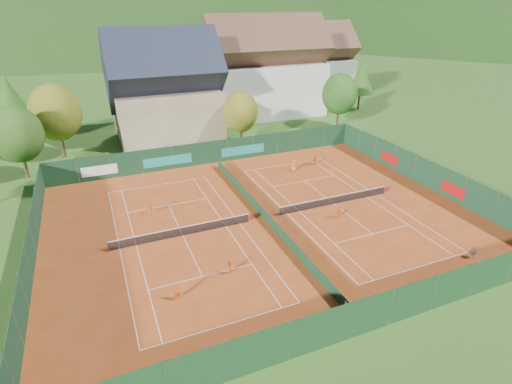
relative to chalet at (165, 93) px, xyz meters
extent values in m
plane|color=#2D561B|center=(3.00, -30.00, -6.64)|extent=(600.00, 600.00, 0.00)
cube|color=#A64118|center=(3.00, -30.00, -6.62)|extent=(40.00, 32.00, 0.01)
cube|color=white|center=(-5.00, -18.12, -6.61)|extent=(10.97, 0.06, 0.00)
cube|color=white|center=(-5.00, -41.88, -6.61)|extent=(10.97, 0.06, 0.00)
cube|color=white|center=(-10.48, -30.00, -6.61)|extent=(0.06, 23.77, 0.00)
cube|color=white|center=(0.49, -30.00, -6.61)|extent=(0.06, 23.77, 0.00)
cube|color=white|center=(-9.12, -30.00, -6.61)|extent=(0.06, 23.77, 0.00)
cube|color=white|center=(-0.88, -30.00, -6.61)|extent=(0.06, 23.77, 0.00)
cube|color=white|center=(-5.00, -23.60, -6.61)|extent=(8.23, 0.06, 0.00)
cube|color=white|center=(-5.00, -36.40, -6.61)|extent=(8.23, 0.06, 0.00)
cube|color=white|center=(-5.00, -30.00, -6.61)|extent=(0.06, 12.80, 0.00)
cube|color=white|center=(11.00, -18.12, -6.61)|extent=(10.97, 0.06, 0.00)
cube|color=white|center=(11.00, -41.88, -6.61)|extent=(10.97, 0.06, 0.00)
cube|color=white|center=(5.51, -30.00, -6.61)|extent=(0.06, 23.77, 0.00)
cube|color=white|center=(16.48, -30.00, -6.61)|extent=(0.06, 23.77, 0.00)
cube|color=white|center=(6.88, -30.00, -6.61)|extent=(0.06, 23.77, 0.00)
cube|color=white|center=(15.12, -30.00, -6.61)|extent=(0.06, 23.77, 0.00)
cube|color=white|center=(11.00, -23.60, -6.61)|extent=(8.23, 0.06, 0.00)
cube|color=white|center=(11.00, -36.40, -6.61)|extent=(8.23, 0.06, 0.00)
cube|color=white|center=(11.00, -30.00, -6.61)|extent=(0.06, 12.80, 0.00)
cylinder|color=#59595B|center=(-11.40, -30.00, -6.11)|extent=(0.10, 0.10, 1.02)
cylinder|color=#59595B|center=(1.40, -30.00, -6.11)|extent=(0.10, 0.10, 1.02)
cube|color=black|center=(-5.00, -30.00, -6.16)|extent=(12.80, 0.02, 0.86)
cube|color=white|center=(-5.00, -30.00, -5.73)|extent=(12.80, 0.04, 0.06)
cube|color=red|center=(1.65, -30.00, -6.17)|extent=(0.40, 0.04, 0.40)
cylinder|color=#59595B|center=(4.60, -30.00, -6.11)|extent=(0.10, 0.10, 1.02)
cylinder|color=#59595B|center=(17.40, -30.00, -6.11)|extent=(0.10, 0.10, 1.02)
cube|color=black|center=(11.00, -30.00, -6.16)|extent=(12.80, 0.02, 0.86)
cube|color=white|center=(11.00, -30.00, -5.73)|extent=(12.80, 0.04, 0.06)
cube|color=red|center=(17.65, -30.00, -6.17)|extent=(0.40, 0.04, 0.40)
cube|color=#143820|center=(3.00, -30.00, -6.12)|extent=(0.03, 28.80, 1.00)
cube|color=#12331C|center=(3.00, -14.00, -5.12)|extent=(40.00, 0.04, 3.00)
cube|color=teal|center=(-3.00, -14.06, -5.42)|extent=(6.00, 0.03, 1.20)
cube|color=teal|center=(7.00, -14.06, -5.42)|extent=(6.00, 0.03, 1.20)
cube|color=silver|center=(-11.00, -14.06, -5.42)|extent=(4.00, 0.03, 1.20)
cube|color=#14381A|center=(3.00, -46.00, -5.12)|extent=(40.00, 0.04, 3.00)
cube|color=#143823|center=(-17.00, -30.00, -5.12)|extent=(0.04, 32.00, 3.00)
cube|color=#153B24|center=(23.00, -30.00, -5.12)|extent=(0.04, 32.00, 3.00)
cube|color=#B21414|center=(22.94, -34.00, -5.42)|extent=(0.03, 3.00, 1.20)
cube|color=#B21414|center=(22.94, -24.00, -5.42)|extent=(0.03, 3.00, 1.20)
cube|color=#C6AF8B|center=(0.00, 0.00, -3.12)|extent=(15.00, 12.00, 7.00)
cube|color=#1E2333|center=(0.00, 0.00, 3.38)|extent=(16.20, 12.00, 12.00)
cube|color=silver|center=(19.00, 6.00, -2.12)|extent=(20.00, 11.00, 9.00)
cube|color=brown|center=(19.00, 6.00, 5.13)|extent=(21.60, 11.00, 11.00)
cube|color=silver|center=(33.00, 14.00, -2.62)|extent=(16.00, 10.00, 8.00)
cube|color=brown|center=(33.00, 14.00, 3.88)|extent=(17.28, 10.00, 10.00)
cylinder|color=#4E381B|center=(-19.00, -10.00, -5.22)|extent=(0.36, 0.36, 2.80)
ellipsoid|color=#295117|center=(-19.00, -10.00, -1.22)|extent=(5.72, 5.72, 6.58)
cylinder|color=#473119|center=(-15.00, -4.00, -5.05)|extent=(0.36, 0.36, 3.15)
ellipsoid|color=olive|center=(-15.00, -4.00, -0.55)|extent=(6.44, 6.44, 7.40)
cylinder|color=#482B19|center=(-21.00, 4.00, -4.87)|extent=(0.36, 0.36, 3.50)
cone|color=#245418|center=(-21.00, 4.00, 0.13)|extent=(5.60, 5.60, 6.50)
cylinder|color=#402A17|center=(9.00, -8.00, -5.40)|extent=(0.36, 0.36, 2.45)
ellipsoid|color=olive|center=(9.00, -8.00, -1.90)|extent=(5.01, 5.01, 5.76)
cylinder|color=#462E19|center=(27.00, -6.00, -5.22)|extent=(0.36, 0.36, 2.80)
ellipsoid|color=#245719|center=(27.00, -6.00, -1.22)|extent=(5.72, 5.72, 6.58)
cylinder|color=#462819|center=(37.00, 2.00, -5.05)|extent=(0.36, 0.36, 3.15)
cone|color=#265317|center=(37.00, 2.00, -0.55)|extent=(5.04, 5.04, 5.85)
cylinder|color=#49331A|center=(29.00, 10.00, -4.87)|extent=(0.36, 0.36, 3.50)
ellipsoid|color=olive|center=(29.00, 10.00, 0.13)|extent=(7.15, 7.15, 8.22)
ellipsoid|color=black|center=(13.00, 270.00, -48.97)|extent=(440.00, 440.00, 242.00)
ellipsoid|color=black|center=(243.00, 160.00, -45.19)|extent=(380.00, 380.00, 220.40)
cylinder|color=slate|center=(15.98, -42.75, -6.22)|extent=(0.02, 0.02, 0.80)
cylinder|color=slate|center=(16.28, -42.75, -6.22)|extent=(0.02, 0.02, 0.80)
cylinder|color=slate|center=(15.98, -42.45, -6.22)|extent=(0.02, 0.02, 0.80)
cylinder|color=slate|center=(16.28, -42.45, -6.22)|extent=(0.02, 0.02, 0.80)
cube|color=slate|center=(16.13, -42.60, -6.07)|extent=(0.34, 0.34, 0.30)
ellipsoid|color=#CCD833|center=(16.13, -42.60, -6.04)|extent=(0.28, 0.28, 0.16)
sphere|color=#CCD833|center=(-3.79, -34.64, -6.59)|extent=(0.07, 0.07, 0.07)
sphere|color=#CCD833|center=(6.72, -40.68, -6.59)|extent=(0.07, 0.07, 0.07)
imported|color=#CD4312|center=(-7.37, -38.27, -5.94)|extent=(0.50, 0.33, 1.37)
imported|color=orange|center=(-2.94, -36.97, -5.98)|extent=(0.72, 0.62, 1.28)
imported|color=#D04512|center=(-6.96, -24.87, -5.92)|extent=(1.05, 0.89, 1.41)
imported|color=orange|center=(9.71, -32.69, -5.99)|extent=(0.61, 0.81, 1.27)
imported|color=orange|center=(11.24, -20.51, -5.89)|extent=(0.76, 0.54, 1.47)
imported|color=orange|center=(14.66, -19.74, -5.95)|extent=(1.30, 0.93, 1.35)
camera|label=1|loc=(-10.79, -60.84, 12.61)|focal=28.00mm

